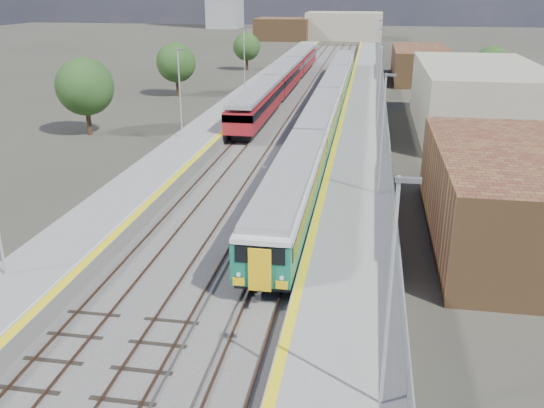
# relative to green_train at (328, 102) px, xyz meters

# --- Properties ---
(ground) EXTENTS (320.00, 320.00, 0.00)m
(ground) POSITION_rel_green_train_xyz_m (-1.50, 3.38, -2.12)
(ground) COLOR #47443A
(ground) RESTS_ON ground
(ballast_bed) EXTENTS (10.50, 155.00, 0.06)m
(ballast_bed) POSITION_rel_green_train_xyz_m (-3.75, 5.88, -2.09)
(ballast_bed) COLOR #565451
(ballast_bed) RESTS_ON ground
(tracks) EXTENTS (8.96, 160.00, 0.17)m
(tracks) POSITION_rel_green_train_xyz_m (-3.15, 7.56, -2.01)
(tracks) COLOR #4C3323
(tracks) RESTS_ON ground
(platform_right) EXTENTS (4.70, 155.00, 8.52)m
(platform_right) POSITION_rel_green_train_xyz_m (3.78, 5.88, -1.58)
(platform_right) COLOR slate
(platform_right) RESTS_ON ground
(platform_left) EXTENTS (4.30, 155.00, 8.52)m
(platform_left) POSITION_rel_green_train_xyz_m (-10.55, 5.87, -1.60)
(platform_left) COLOR slate
(platform_left) RESTS_ON ground
(green_train) EXTENTS (2.73, 76.05, 3.00)m
(green_train) POSITION_rel_green_train_xyz_m (0.00, 0.00, 0.00)
(green_train) COLOR black
(green_train) RESTS_ON ground
(red_train) EXTENTS (2.82, 57.24, 3.56)m
(red_train) POSITION_rel_green_train_xyz_m (-7.00, 17.10, -0.01)
(red_train) COLOR black
(red_train) RESTS_ON ground
(tree_a) EXTENTS (5.36, 5.36, 7.26)m
(tree_a) POSITION_rel_green_train_xyz_m (-22.02, -9.33, 2.46)
(tree_a) COLOR #382619
(tree_a) RESTS_ON ground
(tree_b) EXTENTS (5.01, 5.01, 6.79)m
(tree_b) POSITION_rel_green_train_xyz_m (-20.33, 12.15, 2.16)
(tree_b) COLOR #382619
(tree_b) RESTS_ON ground
(tree_c) EXTENTS (4.54, 4.54, 6.16)m
(tree_c) POSITION_rel_green_train_xyz_m (-16.59, 37.93, 1.76)
(tree_c) COLOR #382619
(tree_c) RESTS_ON ground
(tree_d) EXTENTS (4.66, 4.66, 6.32)m
(tree_d) POSITION_rel_green_train_xyz_m (19.47, 19.24, 1.86)
(tree_d) COLOR #382619
(tree_d) RESTS_ON ground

